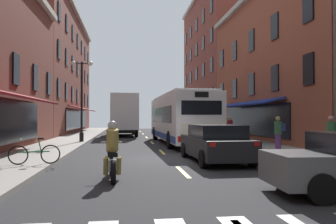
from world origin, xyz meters
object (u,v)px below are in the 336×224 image
Objects in this scene: bicycle_near at (35,154)px; street_lamp_twin at (82,97)px; motorcycle_rider at (112,154)px; pedestrian_rear at (222,127)px; pedestrian_near at (278,133)px; box_truck at (123,115)px; sedan_mid at (122,126)px; sedan_near at (215,143)px; pedestrian_mid at (331,136)px; transit_bus at (179,118)px; pedestrian_far at (230,129)px.

street_lamp_twin is (0.19, 11.34, 2.63)m from bicycle_near.
motorcycle_rider is 17.58m from pedestrian_rear.
street_lamp_twin is at bearing -111.80° from pedestrian_rear.
street_lamp_twin is (-10.22, 7.91, 2.11)m from pedestrian_near.
sedan_mid is (-0.28, 11.34, -1.28)m from box_truck.
pedestrian_mid reaches higher than sedan_near.
transit_bus is at bearing -79.29° from sedan_mid.
motorcycle_rider is at bearing -58.38° from pedestrian_mid.
pedestrian_far is (7.51, -21.47, 0.29)m from sedan_mid.
pedestrian_mid is (8.68, -31.33, 0.30)m from sedan_mid.
pedestrian_near is 0.99× the size of pedestrian_mid.
box_truck reaches higher than transit_bus.
transit_bus is 7.27× the size of pedestrian_mid.
sedan_mid is at bearing 21.55° from pedestrian_near.
sedan_mid is at bearing 91.39° from box_truck.
box_truck reaches higher than sedan_mid.
bicycle_near is (-6.69, -10.46, -1.20)m from transit_bus.
box_truck is at bearing 29.92° from pedestrian_near.
pedestrian_mid is 12.78m from pedestrian_rear.
pedestrian_rear is (10.41, 13.29, 0.55)m from bicycle_near.
transit_bus is 6.95× the size of pedestrian_rear.
box_truck is 1.88× the size of sedan_mid.
sedan_near is 6.71m from bicycle_near.
pedestrian_mid reaches higher than sedan_mid.
bicycle_near is 11.35m from pedestrian_mid.
transit_bus is 2.27× the size of street_lamp_twin.
box_truck reaches higher than pedestrian_near.
bicycle_near is at bearing -152.70° from pedestrian_far.
pedestrian_rear is (7.49, -7.26, -0.93)m from box_truck.
transit_bus is 12.47m from bicycle_near.
sedan_mid is at bearing 85.26° from bicycle_near.
transit_bus is 5.92× the size of motorcycle_rider.
motorcycle_rider is (-3.90, -3.44, -0.04)m from sedan_near.
motorcycle_rider reaches higher than sedan_near.
pedestrian_far is at bearing -0.84° from transit_bus.
bicycle_near is 16.89m from pedestrian_rear.
motorcycle_rider is 3.74m from bicycle_near.
sedan_near is 0.88× the size of street_lamp_twin.
box_truck is 20.03m from sedan_near.
bicycle_near is 0.31× the size of street_lamp_twin.
street_lamp_twin reaches higher than box_truck.
motorcycle_rider is 1.22× the size of bicycle_near.
box_truck is 21.72m from pedestrian_mid.
sedan_mid is 29.49m from pedestrian_near.
pedestrian_near is (3.72, -7.02, -0.69)m from transit_bus.
bicycle_near is at bearing -70.65° from pedestrian_rear.
motorcycle_rider is at bearing -138.19° from pedestrian_far.
transit_bus reaches higher than pedestrian_rear.
pedestrian_rear is at bearing -164.03° from pedestrian_mid.
motorcycle_rider is at bearing -42.65° from bicycle_near.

